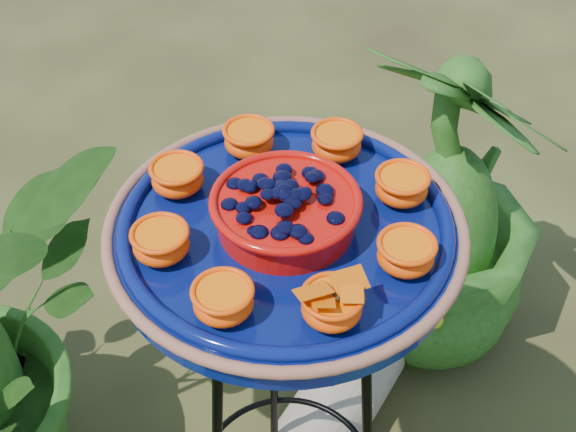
{
  "coord_description": "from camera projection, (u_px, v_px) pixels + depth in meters",
  "views": [
    {
      "loc": [
        -0.2,
        -0.71,
        1.83
      ],
      "look_at": [
        0.1,
        0.06,
        1.06
      ],
      "focal_mm": 50.0,
      "sensor_mm": 36.0,
      "label": 1
    }
  ],
  "objects": [
    {
      "name": "tripod_stand",
      "position": [
        286.0,
        400.0,
        1.44
      ],
      "size": [
        0.43,
        0.43,
        0.99
      ],
      "rotation": [
        0.0,
        0.0,
        -0.21
      ],
      "color": "black",
      "rests_on": "ground"
    },
    {
      "name": "shrub_back_right",
      "position": [
        448.0,
        200.0,
        2.06
      ],
      "size": [
        0.67,
        0.67,
        0.91
      ],
      "primitive_type": "imported",
      "rotation": [
        0.0,
        0.0,
        2.01
      ],
      "color": "#1D4612",
      "rests_on": "ground"
    },
    {
      "name": "feeder_dish",
      "position": [
        286.0,
        227.0,
        1.15
      ],
      "size": [
        0.59,
        0.59,
        0.12
      ],
      "rotation": [
        0.0,
        0.0,
        -0.21
      ],
      "color": "#071152",
      "rests_on": "tripod_stand"
    }
  ]
}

